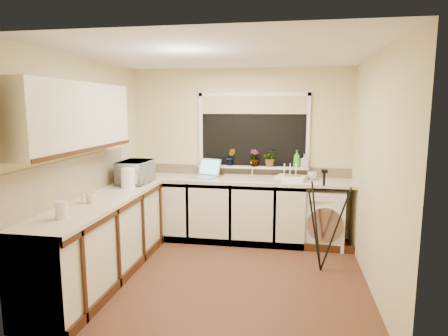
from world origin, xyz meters
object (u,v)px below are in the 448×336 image
(cup_left, at_px, (91,198))
(glass_jug, at_px, (62,210))
(washing_machine, at_px, (323,217))
(kettle, at_px, (128,179))
(soap_bottle_green, at_px, (297,159))
(steel_jar, at_px, (84,198))
(soap_bottle_clear, at_px, (304,161))
(plant_b, at_px, (231,157))
(plant_c, at_px, (254,158))
(dish_rack, at_px, (291,178))
(tripod, at_px, (322,221))
(plant_d, at_px, (270,158))
(microwave, at_px, (136,172))
(cup_back, at_px, (312,176))
(laptop, at_px, (206,172))

(cup_left, bearing_deg, glass_jug, -86.73)
(washing_machine, xyz_separation_m, kettle, (-2.46, -0.84, 0.62))
(soap_bottle_green, bearing_deg, steel_jar, -139.68)
(washing_machine, xyz_separation_m, soap_bottle_clear, (-0.28, 0.21, 0.75))
(kettle, bearing_deg, plant_b, 43.57)
(plant_c, bearing_deg, glass_jug, -121.85)
(glass_jug, height_order, cup_left, glass_jug)
(dish_rack, xyz_separation_m, tripod, (0.36, -0.90, -0.33))
(washing_machine, height_order, cup_left, cup_left)
(plant_c, relative_size, soap_bottle_green, 1.01)
(kettle, distance_m, plant_d, 2.02)
(microwave, bearing_deg, dish_rack, -74.77)
(soap_bottle_green, height_order, cup_left, soap_bottle_green)
(cup_back, bearing_deg, glass_jug, -134.91)
(glass_jug, xyz_separation_m, microwave, (0.01, 1.70, 0.07))
(washing_machine, bearing_deg, dish_rack, -177.29)
(microwave, height_order, plant_d, plant_d)
(dish_rack, distance_m, tripod, 1.03)
(plant_b, relative_size, plant_c, 1.00)
(dish_rack, distance_m, cup_back, 0.30)
(steel_jar, bearing_deg, dish_rack, 37.96)
(plant_d, relative_size, soap_bottle_clear, 1.27)
(steel_jar, bearing_deg, cup_back, 35.96)
(plant_d, bearing_deg, cup_back, -11.29)
(glass_jug, height_order, plant_b, plant_b)
(tripod, height_order, plant_c, plant_c)
(dish_rack, distance_m, cup_left, 2.67)
(dish_rack, height_order, microwave, microwave)
(dish_rack, bearing_deg, washing_machine, 12.46)
(plant_b, distance_m, plant_c, 0.35)
(washing_machine, xyz_separation_m, tripod, (-0.09, -0.88, 0.21))
(laptop, xyz_separation_m, plant_d, (0.90, 0.18, 0.20))
(laptop, relative_size, tripod, 0.37)
(tripod, bearing_deg, plant_b, 144.82)
(washing_machine, height_order, soap_bottle_green, soap_bottle_green)
(tripod, bearing_deg, laptop, 156.01)
(plant_b, xyz_separation_m, soap_bottle_green, (0.95, -0.01, -0.00))
(microwave, relative_size, plant_d, 2.21)
(microwave, bearing_deg, kettle, -174.95)
(dish_rack, bearing_deg, kettle, -141.32)
(tripod, xyz_separation_m, microwave, (-2.40, 0.35, 0.45))
(tripod, distance_m, microwave, 2.47)
(laptop, distance_m, steel_jar, 1.95)
(microwave, xyz_separation_m, plant_c, (1.51, 0.74, 0.13))
(plant_c, xyz_separation_m, soap_bottle_clear, (0.71, -0.00, -0.03))
(glass_jug, distance_m, cup_left, 0.59)
(laptop, bearing_deg, dish_rack, 18.33)
(cup_left, bearing_deg, microwave, 87.83)
(plant_c, relative_size, cup_left, 2.26)
(laptop, relative_size, plant_c, 1.80)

